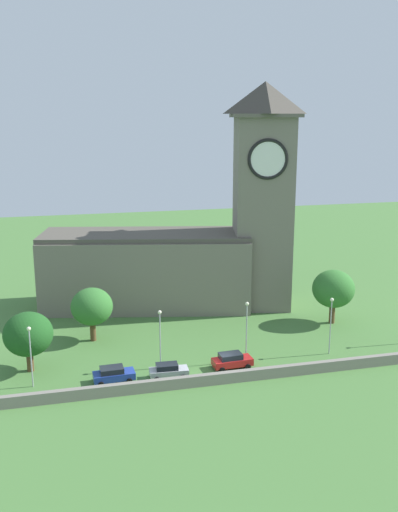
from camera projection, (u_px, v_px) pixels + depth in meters
name	position (u px, v px, depth m)	size (l,w,h in m)	color
ground_plane	(193.00, 327.00, 79.97)	(200.00, 200.00, 0.00)	#477538
church	(190.00, 242.00, 86.70)	(39.22, 18.03, 33.44)	slate
quay_barrier	(231.00, 377.00, 63.03)	(59.98, 0.70, 1.27)	gray
car_blue	(113.00, 374.00, 63.18)	(4.61, 2.40, 1.72)	#233D9E
car_silver	(168.00, 371.00, 64.09)	(4.43, 2.21, 1.69)	silver
car_red	(232.00, 360.00, 66.68)	(4.73, 2.43, 1.79)	red
streetlamp_west_end	(30.00, 347.00, 61.10)	(0.44, 0.44, 6.90)	#9EA0A5
streetlamp_west_mid	(160.00, 330.00, 65.64)	(0.44, 0.44, 7.09)	#9EA0A5
streetlamp_central	(247.00, 322.00, 67.37)	(0.44, 0.44, 7.50)	#9EA0A5
streetlamp_east_mid	(331.00, 317.00, 69.68)	(0.44, 0.44, 7.23)	#9EA0A5
tree_riverside_east	(92.00, 307.00, 73.92)	(5.40, 5.40, 7.11)	brown
tree_by_tower	(333.00, 289.00, 80.26)	(5.92, 5.92, 7.72)	brown
tree_churchyard	(28.00, 334.00, 64.96)	(5.61, 5.61, 7.05)	brown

